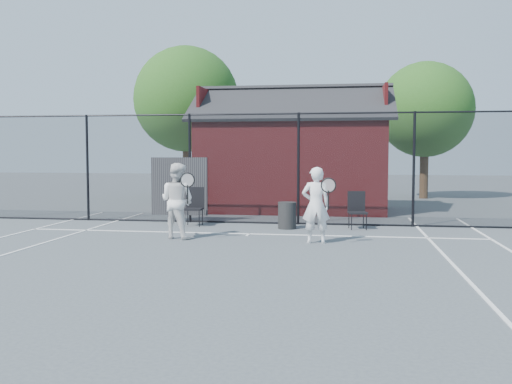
# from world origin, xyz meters

# --- Properties ---
(ground) EXTENTS (80.00, 80.00, 0.00)m
(ground) POSITION_xyz_m (0.00, 0.00, 0.00)
(ground) COLOR #454B4E
(ground) RESTS_ON ground
(court_lines) EXTENTS (11.02, 18.00, 0.01)m
(court_lines) POSITION_xyz_m (0.00, -1.32, 0.01)
(court_lines) COLOR white
(court_lines) RESTS_ON ground
(fence) EXTENTS (22.04, 3.00, 3.00)m
(fence) POSITION_xyz_m (-0.30, 5.00, 1.45)
(fence) COLOR black
(fence) RESTS_ON ground
(clubhouse) EXTENTS (6.50, 4.36, 4.19)m
(clubhouse) POSITION_xyz_m (0.50, 9.00, 1.61)
(clubhouse) COLOR maroon
(clubhouse) RESTS_ON ground
(tree_left) EXTENTS (4.48, 4.48, 6.44)m
(tree_left) POSITION_xyz_m (-4.50, 13.50, 4.19)
(tree_left) COLOR #372516
(tree_left) RESTS_ON ground
(tree_right) EXTENTS (3.97, 3.97, 5.70)m
(tree_right) POSITION_xyz_m (5.50, 14.50, 3.71)
(tree_right) COLOR #372516
(tree_right) RESTS_ON ground
(player_front) EXTENTS (0.75, 0.57, 1.63)m
(player_front) POSITION_xyz_m (1.64, 1.90, 0.82)
(player_front) COLOR white
(player_front) RESTS_ON ground
(player_back) EXTENTS (1.00, 0.88, 1.70)m
(player_back) POSITION_xyz_m (-1.49, 2.12, 0.85)
(player_back) COLOR white
(player_back) RESTS_ON ground
(chair_left) EXTENTS (0.50, 0.52, 0.99)m
(chair_left) POSITION_xyz_m (-1.70, 4.25, 0.50)
(chair_left) COLOR black
(chair_left) RESTS_ON ground
(chair_right) EXTENTS (0.52, 0.54, 0.93)m
(chair_right) POSITION_xyz_m (2.57, 4.29, 0.47)
(chair_right) COLOR black
(chair_right) RESTS_ON ground
(waste_bin) EXTENTS (0.56, 0.56, 0.68)m
(waste_bin) POSITION_xyz_m (0.80, 4.10, 0.34)
(waste_bin) COLOR #242424
(waste_bin) RESTS_ON ground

